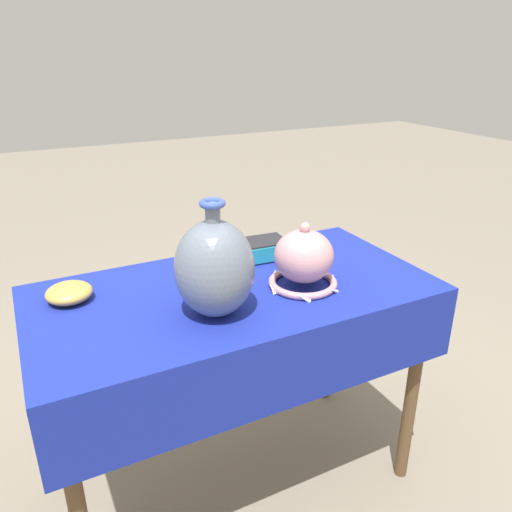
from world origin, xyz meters
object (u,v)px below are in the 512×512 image
vase_tall_bulbous (215,268)px  vase_dome_bell (304,260)px  mosaic_tile_box (263,249)px  bowl_shallow_ochre (69,293)px  pot_squat_charcoal (305,242)px

vase_tall_bulbous → vase_dome_bell: (0.30, 0.04, -0.05)m
mosaic_tile_box → bowl_shallow_ochre: (-0.65, -0.03, -0.01)m
bowl_shallow_ochre → mosaic_tile_box: bearing=3.0°
vase_dome_bell → bowl_shallow_ochre: 0.69m
vase_dome_bell → bowl_shallow_ochre: bearing=161.6°
vase_dome_bell → mosaic_tile_box: size_ratio=1.35×
vase_dome_bell → mosaic_tile_box: vase_dome_bell is taller
vase_dome_bell → mosaic_tile_box: 0.26m
mosaic_tile_box → bowl_shallow_ochre: mosaic_tile_box is taller
vase_dome_bell → bowl_shallow_ochre: (-0.65, 0.22, -0.06)m
mosaic_tile_box → pot_squat_charcoal: bearing=7.1°
bowl_shallow_ochre → vase_dome_bell: bearing=-18.4°
bowl_shallow_ochre → pot_squat_charcoal: bearing=3.0°
vase_dome_bell → pot_squat_charcoal: vase_dome_bell is taller
vase_tall_bulbous → vase_dome_bell: bearing=7.3°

